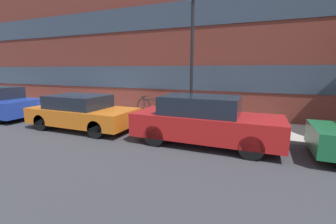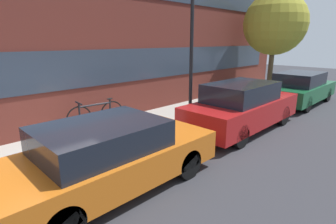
% 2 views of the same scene
% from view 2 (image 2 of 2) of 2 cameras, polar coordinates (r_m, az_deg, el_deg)
% --- Properties ---
extents(ground_plane, '(56.00, 56.00, 0.00)m').
position_cam_2_polar(ground_plane, '(5.93, -20.68, -12.45)').
color(ground_plane, '#333338').
extents(sidewalk_strip, '(28.00, 2.43, 0.10)m').
position_cam_2_polar(sidewalk_strip, '(6.95, -24.97, -8.31)').
color(sidewalk_strip, '#A8A399').
rests_on(sidewalk_strip, ground_plane).
extents(parked_car_orange, '(4.09, 1.75, 1.28)m').
position_cam_2_polar(parked_car_orange, '(4.94, -12.80, -9.25)').
color(parked_car_orange, '#D16619').
rests_on(parked_car_orange, ground_plane).
extents(parked_car_red, '(4.33, 1.63, 1.47)m').
position_cam_2_polar(parked_car_red, '(8.27, 15.85, 1.14)').
color(parked_car_red, '#AD1919').
rests_on(parked_car_red, ground_plane).
extents(parked_car_green, '(4.27, 1.68, 1.37)m').
position_cam_2_polar(parked_car_green, '(12.66, 26.77, 4.65)').
color(parked_car_green, '#195B33').
rests_on(parked_car_green, ground_plane).
extents(bicycle, '(1.79, 0.44, 0.86)m').
position_cam_2_polar(bicycle, '(8.15, -15.38, -0.47)').
color(bicycle, black).
rests_on(bicycle, sidewalk_strip).
extents(street_tree, '(2.89, 2.89, 4.78)m').
position_cam_2_polar(street_tree, '(13.82, 22.26, 17.35)').
color(street_tree, brown).
rests_on(street_tree, sidewalk_strip).
extents(lamp_post, '(0.32, 0.32, 4.62)m').
position_cam_2_polar(lamp_post, '(8.13, 5.23, 17.25)').
color(lamp_post, black).
rests_on(lamp_post, sidewalk_strip).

